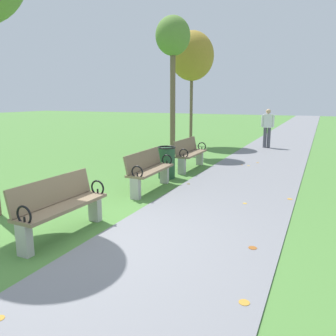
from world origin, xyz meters
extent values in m
plane|color=#4C7F38|center=(0.00, 0.00, 0.00)|extent=(80.00, 80.00, 0.00)
cube|color=slate|center=(1.32, 18.00, 0.01)|extent=(2.64, 44.00, 0.02)
cube|color=#7A664C|center=(-0.45, -0.09, 0.47)|extent=(0.49, 1.61, 0.05)
cube|color=#7A664C|center=(-0.64, -0.09, 0.70)|extent=(0.17, 1.60, 0.40)
cube|color=#A8A59E|center=(-0.47, -0.83, 0.23)|extent=(0.20, 0.13, 0.45)
cube|color=#A8A59E|center=(-0.43, 0.65, 0.23)|extent=(0.20, 0.13, 0.45)
torus|color=black|center=(-0.41, -0.85, 0.59)|extent=(0.27, 0.04, 0.27)
cylinder|color=black|center=(-0.41, -0.85, 0.51)|extent=(0.03, 0.03, 0.12)
torus|color=black|center=(-0.37, 0.67, 0.59)|extent=(0.27, 0.04, 0.27)
cylinder|color=black|center=(-0.37, 0.67, 0.51)|extent=(0.03, 0.03, 0.12)
cube|color=#7A664C|center=(-0.45, 2.78, 0.47)|extent=(0.47, 1.61, 0.05)
cube|color=#7A664C|center=(-0.64, 2.78, 0.70)|extent=(0.15, 1.60, 0.40)
cube|color=#A8A59E|center=(-0.43, 2.04, 0.23)|extent=(0.20, 0.12, 0.45)
cube|color=#A8A59E|center=(-0.47, 3.52, 0.23)|extent=(0.20, 0.12, 0.45)
torus|color=black|center=(-0.37, 2.02, 0.59)|extent=(0.27, 0.04, 0.27)
cylinder|color=black|center=(-0.37, 2.02, 0.51)|extent=(0.03, 0.03, 0.12)
torus|color=black|center=(-0.41, 3.54, 0.59)|extent=(0.27, 0.04, 0.27)
cylinder|color=black|center=(-0.41, 3.54, 0.51)|extent=(0.03, 0.03, 0.12)
cube|color=#7A664C|center=(-0.45, 5.37, 0.47)|extent=(0.44, 1.60, 0.05)
cube|color=#7A664C|center=(-0.64, 5.37, 0.70)|extent=(0.12, 1.60, 0.40)
cube|color=#A8A59E|center=(-0.45, 4.63, 0.23)|extent=(0.20, 0.12, 0.45)
cube|color=#A8A59E|center=(-0.45, 6.11, 0.23)|extent=(0.20, 0.12, 0.45)
torus|color=black|center=(-0.39, 4.61, 0.59)|extent=(0.27, 0.03, 0.27)
cylinder|color=black|center=(-0.39, 4.61, 0.51)|extent=(0.03, 0.03, 0.12)
torus|color=black|center=(-0.39, 6.13, 0.59)|extent=(0.27, 0.03, 0.27)
cylinder|color=black|center=(-0.39, 6.13, 0.51)|extent=(0.03, 0.03, 0.12)
cylinder|color=brown|center=(-2.14, 7.80, 1.92)|extent=(0.20, 0.20, 3.83)
ellipsoid|color=#5B8438|center=(-2.14, 7.80, 4.27)|extent=(1.25, 1.25, 1.38)
cylinder|color=brown|center=(-2.35, 10.28, 1.60)|extent=(0.13, 0.13, 3.19)
ellipsoid|color=olive|center=(-2.35, 10.28, 3.85)|extent=(1.88, 1.88, 2.07)
cylinder|color=#4C4C56|center=(0.98, 10.77, 0.45)|extent=(0.14, 0.14, 0.85)
cylinder|color=#4C4C56|center=(0.82, 10.75, 0.45)|extent=(0.14, 0.14, 0.85)
cube|color=white|center=(0.90, 10.76, 1.15)|extent=(0.37, 0.27, 0.56)
sphere|color=tan|center=(0.90, 10.76, 1.54)|extent=(0.20, 0.20, 0.20)
cylinder|color=white|center=(1.12, 10.79, 1.15)|extent=(0.09, 0.09, 0.52)
cylinder|color=white|center=(0.69, 10.73, 1.15)|extent=(0.09, 0.09, 0.52)
cylinder|color=#234C2D|center=(-0.65, 4.05, 0.40)|extent=(0.44, 0.44, 0.80)
torus|color=black|center=(-0.65, 4.05, 0.82)|extent=(0.48, 0.48, 0.04)
cylinder|color=gold|center=(1.02, 6.50, 0.02)|extent=(0.10, 0.10, 0.00)
cylinder|color=gold|center=(-1.90, 0.69, 0.00)|extent=(0.13, 0.13, 0.00)
cylinder|color=#AD6B23|center=(0.81, 6.53, 0.02)|extent=(0.07, 0.07, 0.00)
cylinder|color=#BC842D|center=(1.19, 7.14, 0.02)|extent=(0.12, 0.12, 0.00)
cylinder|color=#BC842D|center=(2.44, -0.69, 0.02)|extent=(0.16, 0.16, 0.00)
cylinder|color=brown|center=(-1.71, 1.25, 0.00)|extent=(0.09, 0.09, 0.00)
cylinder|color=brown|center=(-1.67, 2.18, 0.00)|extent=(0.10, 0.10, 0.00)
cylinder|color=gold|center=(1.73, 2.63, 0.02)|extent=(0.10, 0.10, 0.00)
cylinder|color=brown|center=(0.15, 3.61, 0.02)|extent=(0.11, 0.11, 0.00)
cylinder|color=#AD6B23|center=(-1.36, 5.14, 0.00)|extent=(0.10, 0.10, 0.00)
cylinder|color=#93511E|center=(2.27, 0.64, 0.02)|extent=(0.13, 0.13, 0.00)
cylinder|color=#BC842D|center=(2.52, 3.32, 0.02)|extent=(0.16, 0.16, 0.00)
cylinder|color=#93511E|center=(-1.72, 5.27, 0.00)|extent=(0.10, 0.10, 0.00)
cylinder|color=#AD6B23|center=(-1.81, 1.00, 0.00)|extent=(0.12, 0.12, 0.00)
cylinder|color=#AD6B23|center=(-1.71, 3.79, 0.00)|extent=(0.12, 0.12, 0.00)
camera|label=1|loc=(3.01, -3.83, 2.08)|focal=35.88mm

